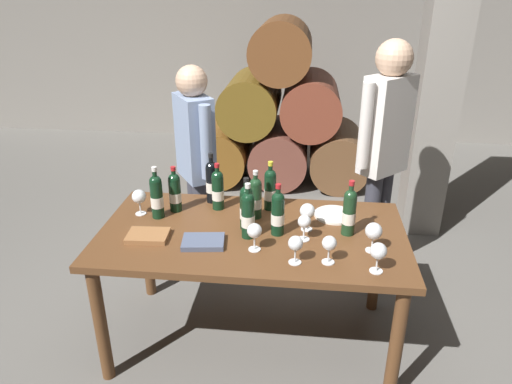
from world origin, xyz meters
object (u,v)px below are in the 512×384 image
object	(u,v)px
wine_bottle_3	(218,189)
wine_glass_5	(139,197)
wine_bottle_0	(248,214)
wine_glass_4	(378,252)
taster_seated_left	(196,156)
wine_bottle_4	(246,207)
tasting_notebook	(203,242)
wine_glass_1	(307,212)
serving_plate	(334,215)
dining_table	(252,245)
wine_glass_7	(304,223)
sommelier_presenting	(384,144)
wine_bottle_9	(270,189)
wine_glass_3	(254,232)
wine_glass_6	(329,244)
wine_bottle_1	(278,213)
wine_bottle_5	(175,192)
wine_bottle_6	(157,196)
wine_bottle_8	(349,212)
wine_glass_2	(296,244)
wine_glass_0	(374,232)
leather_ledger	(148,236)
wine_bottle_7	(255,197)
wine_bottle_2	(212,181)

from	to	relation	value
wine_bottle_3	wine_glass_5	distance (m)	0.46
wine_bottle_0	wine_glass_5	world-z (taller)	wine_bottle_0
wine_glass_4	taster_seated_left	world-z (taller)	taster_seated_left
wine_bottle_4	tasting_notebook	size ratio (longest dim) A/B	1.39
wine_glass_1	serving_plate	bearing A→B (deg)	48.63
dining_table	wine_bottle_4	distance (m)	0.23
wine_glass_7	sommelier_presenting	world-z (taller)	sommelier_presenting
wine_bottle_9	wine_glass_3	distance (m)	0.49
dining_table	wine_glass_7	world-z (taller)	wine_glass_7
wine_bottle_9	taster_seated_left	bearing A→B (deg)	142.31
wine_glass_6	wine_bottle_1	bearing A→B (deg)	135.75
tasting_notebook	dining_table	bearing A→B (deg)	27.69
wine_glass_5	taster_seated_left	distance (m)	0.62
wine_bottle_4	sommelier_presenting	xyz separation A→B (m)	(0.83, 0.72, 0.15)
wine_bottle_0	wine_bottle_5	world-z (taller)	wine_bottle_0
wine_bottle_6	tasting_notebook	bearing A→B (deg)	-40.55
wine_bottle_8	wine_bottle_3	bearing A→B (deg)	163.00
wine_bottle_8	wine_bottle_9	world-z (taller)	wine_bottle_8
tasting_notebook	sommelier_presenting	distance (m)	1.41
wine_glass_5	tasting_notebook	xyz separation A→B (m)	(0.44, -0.31, -0.10)
wine_bottle_6	wine_glass_2	size ratio (longest dim) A/B	2.12
wine_bottle_5	wine_bottle_6	bearing A→B (deg)	-130.70
wine_bottle_6	wine_bottle_8	bearing A→B (deg)	-4.31
wine_bottle_8	wine_glass_0	bearing A→B (deg)	-56.56
wine_bottle_1	wine_glass_7	bearing A→B (deg)	-18.74
wine_glass_0	leather_ledger	distance (m)	1.19
wine_bottle_6	leather_ledger	world-z (taller)	wine_bottle_6
wine_glass_2	wine_bottle_7	bearing A→B (deg)	117.93
wine_bottle_8	wine_glass_1	size ratio (longest dim) A/B	1.99
wine_glass_0	dining_table	bearing A→B (deg)	167.76
wine_glass_2	wine_glass_5	distance (m)	1.03
wine_bottle_1	wine_bottle_8	size ratio (longest dim) A/B	0.94
wine_glass_5	tasting_notebook	bearing A→B (deg)	-34.52
wine_glass_6	wine_glass_0	bearing A→B (deg)	30.73
wine_bottle_5	leather_ledger	bearing A→B (deg)	-100.67
wine_bottle_3	wine_glass_1	size ratio (longest dim) A/B	1.84
wine_bottle_1	wine_bottle_8	xyz separation A→B (m)	(0.38, 0.04, 0.01)
wine_bottle_6	sommelier_presenting	world-z (taller)	sommelier_presenting
dining_table	wine_bottle_8	world-z (taller)	wine_bottle_8
wine_bottle_3	wine_glass_2	xyz separation A→B (m)	(0.49, -0.56, -0.02)
wine_bottle_4	wine_glass_6	world-z (taller)	wine_bottle_4
wine_bottle_3	serving_plate	size ratio (longest dim) A/B	1.22
tasting_notebook	wine_glass_3	bearing A→B (deg)	-12.34
dining_table	wine_bottle_5	world-z (taller)	wine_bottle_5
wine_bottle_2	wine_bottle_8	size ratio (longest dim) A/B	1.01
wine_bottle_2	leather_ledger	size ratio (longest dim) A/B	1.45
leather_ledger	sommelier_presenting	bearing A→B (deg)	30.15
wine_glass_5	leather_ledger	size ratio (longest dim) A/B	0.71
wine_bottle_6	wine_bottle_8	world-z (taller)	same
wine_glass_0	wine_glass_3	bearing A→B (deg)	-174.85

